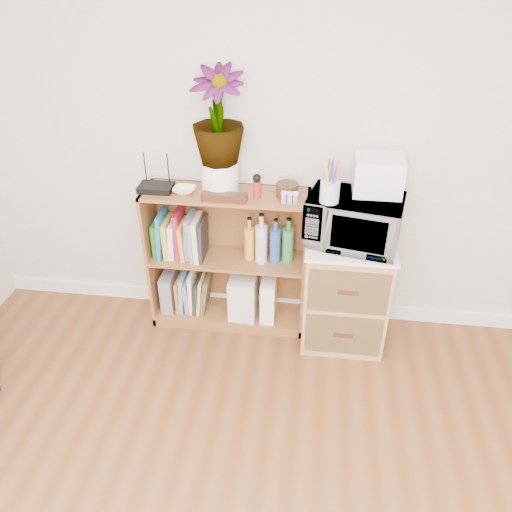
# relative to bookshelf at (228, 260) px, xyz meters

# --- Properties ---
(skirting_board) EXTENTS (4.00, 0.02, 0.10)m
(skirting_board) POSITION_rel_bookshelf_xyz_m (0.35, 0.14, -0.42)
(skirting_board) COLOR white
(skirting_board) RESTS_ON ground
(bookshelf) EXTENTS (1.00, 0.30, 0.95)m
(bookshelf) POSITION_rel_bookshelf_xyz_m (0.00, 0.00, 0.00)
(bookshelf) COLOR brown
(bookshelf) RESTS_ON ground
(wicker_unit) EXTENTS (0.50, 0.45, 0.70)m
(wicker_unit) POSITION_rel_bookshelf_xyz_m (0.75, -0.08, -0.12)
(wicker_unit) COLOR #9E7542
(wicker_unit) RESTS_ON ground
(microwave) EXTENTS (0.58, 0.45, 0.29)m
(microwave) POSITION_rel_bookshelf_xyz_m (0.75, -0.08, 0.39)
(microwave) COLOR silver
(microwave) RESTS_ON wicker_unit
(pen_cup) EXTENTS (0.10, 0.10, 0.12)m
(pen_cup) POSITION_rel_bookshelf_xyz_m (0.60, -0.15, 0.59)
(pen_cup) COLOR silver
(pen_cup) RESTS_ON microwave
(small_appliance) EXTENTS (0.26, 0.22, 0.21)m
(small_appliance) POSITION_rel_bookshelf_xyz_m (0.86, -0.00, 0.64)
(small_appliance) COLOR white
(small_appliance) RESTS_ON microwave
(router) EXTENTS (0.20, 0.14, 0.04)m
(router) POSITION_rel_bookshelf_xyz_m (-0.41, -0.02, 0.49)
(router) COLOR black
(router) RESTS_ON bookshelf
(white_bowl) EXTENTS (0.13, 0.13, 0.03)m
(white_bowl) POSITION_rel_bookshelf_xyz_m (-0.24, -0.03, 0.49)
(white_bowl) COLOR white
(white_bowl) RESTS_ON bookshelf
(plant_pot) EXTENTS (0.21, 0.21, 0.18)m
(plant_pot) POSITION_rel_bookshelf_xyz_m (-0.03, 0.02, 0.57)
(plant_pot) COLOR white
(plant_pot) RESTS_ON bookshelf
(potted_plant) EXTENTS (0.30, 0.30, 0.53)m
(potted_plant) POSITION_rel_bookshelf_xyz_m (-0.03, 0.02, 0.92)
(potted_plant) COLOR #316829
(potted_plant) RESTS_ON plant_pot
(trinket_box) EXTENTS (0.26, 0.07, 0.04)m
(trinket_box) POSITION_rel_bookshelf_xyz_m (0.01, -0.10, 0.50)
(trinket_box) COLOR #35190E
(trinket_box) RESTS_ON bookshelf
(kokeshi_doll) EXTENTS (0.04, 0.04, 0.10)m
(kokeshi_doll) POSITION_rel_bookshelf_xyz_m (0.19, -0.04, 0.53)
(kokeshi_doll) COLOR #A82214
(kokeshi_doll) RESTS_ON bookshelf
(wooden_bowl) EXTENTS (0.13, 0.13, 0.08)m
(wooden_bowl) POSITION_rel_bookshelf_xyz_m (0.36, 0.01, 0.51)
(wooden_bowl) COLOR #3D2010
(wooden_bowl) RESTS_ON bookshelf
(paint_jars) EXTENTS (0.11, 0.04, 0.05)m
(paint_jars) POSITION_rel_bookshelf_xyz_m (0.38, -0.09, 0.50)
(paint_jars) COLOR pink
(paint_jars) RESTS_ON bookshelf
(file_box) EXTENTS (0.08, 0.21, 0.27)m
(file_box) POSITION_rel_bookshelf_xyz_m (-0.41, 0.00, -0.27)
(file_box) COLOR slate
(file_box) RESTS_ON bookshelf
(magazine_holder_left) EXTENTS (0.09, 0.23, 0.29)m
(magazine_holder_left) POSITION_rel_bookshelf_xyz_m (0.06, -0.01, -0.26)
(magazine_holder_left) COLOR silver
(magazine_holder_left) RESTS_ON bookshelf
(magazine_holder_mid) EXTENTS (0.10, 0.24, 0.30)m
(magazine_holder_mid) POSITION_rel_bookshelf_xyz_m (0.14, -0.01, -0.25)
(magazine_holder_mid) COLOR silver
(magazine_holder_mid) RESTS_ON bookshelf
(magazine_holder_right) EXTENTS (0.09, 0.23, 0.29)m
(magazine_holder_right) POSITION_rel_bookshelf_xyz_m (0.27, -0.01, -0.26)
(magazine_holder_right) COLOR white
(magazine_holder_right) RESTS_ON bookshelf
(cookbooks) EXTENTS (0.32, 0.20, 0.31)m
(cookbooks) POSITION_rel_bookshelf_xyz_m (-0.30, 0.00, 0.16)
(cookbooks) COLOR #1B6722
(cookbooks) RESTS_ON bookshelf
(liquor_bottles) EXTENTS (0.39, 0.07, 0.32)m
(liquor_bottles) POSITION_rel_bookshelf_xyz_m (0.30, 0.00, 0.18)
(liquor_bottles) COLOR orange
(liquor_bottles) RESTS_ON bookshelf
(lower_books) EXTENTS (0.23, 0.19, 0.30)m
(lower_books) POSITION_rel_bookshelf_xyz_m (-0.24, 0.00, -0.28)
(lower_books) COLOR #C56122
(lower_books) RESTS_ON bookshelf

